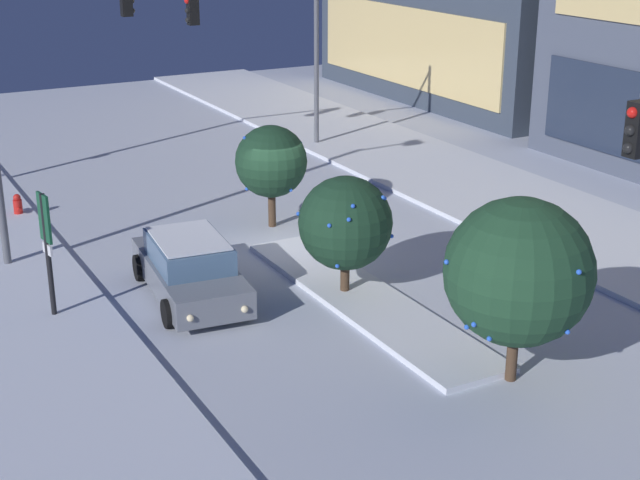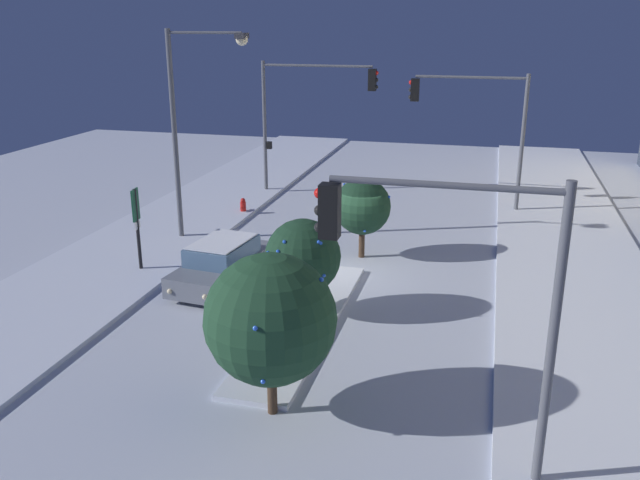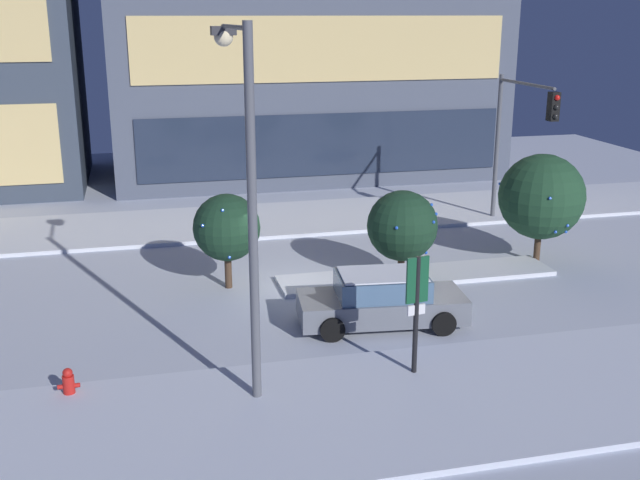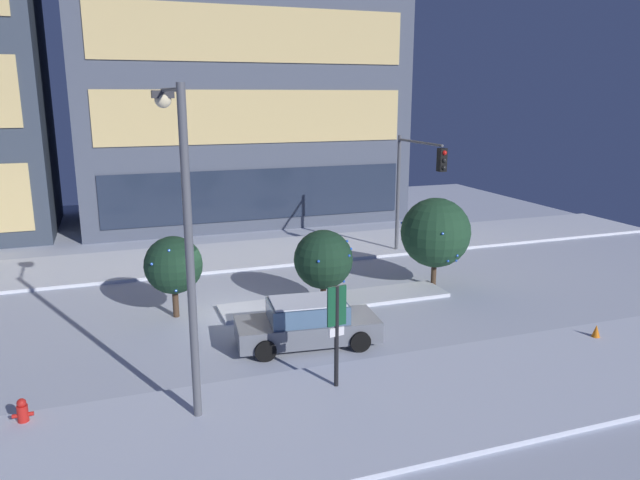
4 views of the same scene
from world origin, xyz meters
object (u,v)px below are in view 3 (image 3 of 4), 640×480
street_lamp_arched (243,160)px  fire_hydrant (69,384)px  traffic_light_corner_far_right (520,125)px  parking_info_sign (417,302)px  decorated_tree_median (542,197)px  decorated_tree_left_of_median (402,226)px  decorated_tree_right_of_median (227,228)px  car_near (382,300)px

street_lamp_arched → fire_hydrant: 6.31m
traffic_light_corner_far_right → street_lamp_arched: (-12.00, -10.48, 1.12)m
parking_info_sign → decorated_tree_median: size_ratio=0.80×
decorated_tree_left_of_median → traffic_light_corner_far_right: bearing=36.2°
parking_info_sign → decorated_tree_median: 10.15m
fire_hydrant → decorated_tree_left_of_median: bearing=30.0°
fire_hydrant → decorated_tree_right_of_median: 7.80m
fire_hydrant → parking_info_sign: (7.77, -0.83, 1.55)m
traffic_light_corner_far_right → decorated_tree_right_of_median: (-11.67, -3.90, -2.19)m
fire_hydrant → decorated_tree_median: size_ratio=0.20×
fire_hydrant → traffic_light_corner_far_right: bearing=32.5°
car_near → traffic_light_corner_far_right: traffic_light_corner_far_right is taller
car_near → decorated_tree_left_of_median: decorated_tree_left_of_median is taller
car_near → parking_info_sign: size_ratio=1.60×
decorated_tree_median → parking_info_sign: bearing=-134.8°
traffic_light_corner_far_right → street_lamp_arched: 15.97m
decorated_tree_median → car_near: bearing=-149.8°
traffic_light_corner_far_right → decorated_tree_left_of_median: 8.10m
parking_info_sign → decorated_tree_left_of_median: bearing=-25.5°
parking_info_sign → street_lamp_arched: bearing=73.2°
street_lamp_arched → decorated_tree_left_of_median: street_lamp_arched is taller
parking_info_sign → decorated_tree_left_of_median: (1.95, 6.44, -0.07)m
decorated_tree_median → decorated_tree_left_of_median: size_ratio=1.27×
traffic_light_corner_far_right → street_lamp_arched: street_lamp_arched is taller
decorated_tree_median → decorated_tree_left_of_median: (-5.19, -0.77, -0.46)m
street_lamp_arched → traffic_light_corner_far_right: bearing=-51.5°
car_near → decorated_tree_median: 8.15m
parking_info_sign → decorated_tree_median: (7.14, 7.20, 0.39)m
parking_info_sign → traffic_light_corner_far_right: bearing=-45.3°
street_lamp_arched → fire_hydrant: size_ratio=10.98×
fire_hydrant → decorated_tree_left_of_median: 11.32m
fire_hydrant → decorated_tree_left_of_median: size_ratio=0.25×
parking_info_sign → decorated_tree_right_of_median: size_ratio=1.00×
street_lamp_arched → decorated_tree_median: (10.94, 6.66, -2.95)m
street_lamp_arched → parking_info_sign: bearing=-100.9°
traffic_light_corner_far_right → parking_info_sign: (-8.21, -11.02, -2.22)m
traffic_light_corner_far_right → fire_hydrant: traffic_light_corner_far_right is taller
car_near → decorated_tree_left_of_median: size_ratio=1.61×
decorated_tree_left_of_median → decorated_tree_right_of_median: (-5.40, 0.69, 0.11)m
fire_hydrant → decorated_tree_right_of_median: bearing=55.6°
street_lamp_arched → decorated_tree_right_of_median: street_lamp_arched is taller
parking_info_sign → decorated_tree_left_of_median: parking_info_sign is taller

